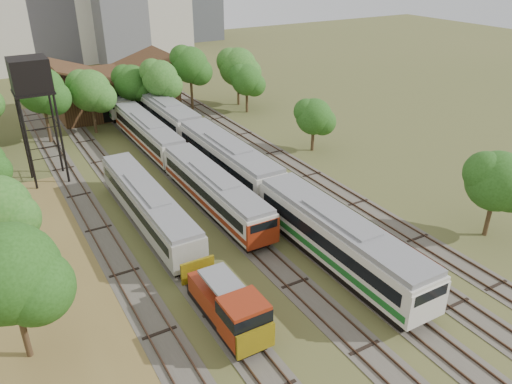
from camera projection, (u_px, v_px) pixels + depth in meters
ground at (430, 371)px, 27.83m from camera, size 240.00×240.00×0.00m
tracks at (220, 198)px, 46.90m from camera, size 24.60×80.00×0.19m
railcar_red_set at (177, 159)px, 50.89m from camera, size 2.82×34.58×3.48m
railcar_green_set at (228, 160)px, 49.74m from camera, size 3.25×52.07×4.02m
railcar_rear at (106, 97)px, 72.03m from camera, size 2.76×16.08×3.41m
shunter_locomotive at (230, 308)px, 30.32m from camera, size 2.49×8.10×3.26m
old_grey_coach at (148, 205)px, 41.67m from camera, size 2.76×18.00×3.40m
water_tower at (30, 79)px, 46.13m from camera, size 3.54×3.54×12.23m
rail_pile_far at (407, 247)px, 39.07m from camera, size 0.44×6.98×0.23m
maintenance_shed at (114, 90)px, 71.04m from camera, size 16.45×11.55×7.58m
tree_band_far at (129, 80)px, 63.70m from camera, size 39.25×8.31×9.13m
tree_band_right at (344, 122)px, 52.92m from camera, size 5.52×43.95×7.26m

